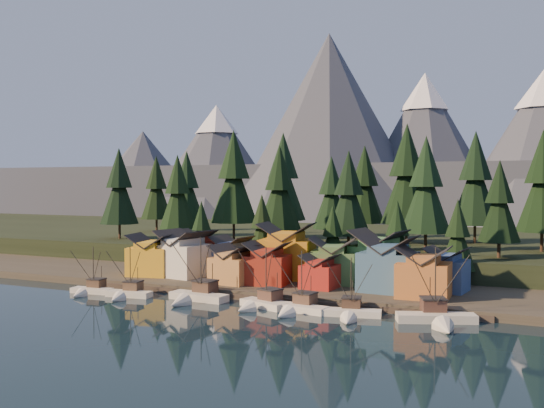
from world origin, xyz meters
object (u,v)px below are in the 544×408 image
at_px(boat_3, 260,295).
at_px(boat_4, 297,300).
at_px(boat_1, 126,287).
at_px(house_back_1, 232,255).
at_px(boat_0, 89,284).
at_px(boat_5, 350,306).
at_px(house_front_0, 152,254).
at_px(house_front_1, 183,252).
at_px(house_back_0, 193,250).
at_px(boat_2, 194,288).
at_px(boat_6, 438,309).

distance_m(boat_3, boat_4, 7.13).
height_order(boat_1, house_back_1, house_back_1).
bearing_deg(boat_0, boat_5, -4.72).
bearing_deg(boat_4, boat_0, -170.56).
xyz_separation_m(house_front_0, house_back_1, (15.74, 7.70, -0.26)).
distance_m(house_front_1, house_back_0, 7.09).
distance_m(boat_0, house_front_1, 21.36).
relative_size(boat_2, boat_3, 1.11).
relative_size(boat_1, boat_3, 0.90).
bearing_deg(boat_1, boat_0, 171.45).
bearing_deg(house_back_0, boat_5, -26.03).
distance_m(boat_3, boat_5, 16.24).
distance_m(house_back_0, house_back_1, 10.29).
height_order(boat_1, house_front_1, house_front_1).
bearing_deg(boat_3, boat_2, -164.58).
bearing_deg(boat_2, boat_1, -165.81).
height_order(house_front_1, house_back_0, house_front_1).
distance_m(house_front_0, house_back_1, 17.52).
bearing_deg(house_back_0, house_front_0, -121.02).
bearing_deg(boat_2, boat_3, 2.23).
relative_size(boat_5, house_back_1, 1.31).
xyz_separation_m(boat_2, house_back_0, (-14.63, 23.05, 4.05)).
bearing_deg(boat_3, house_back_1, 145.75).
bearing_deg(boat_3, boat_1, -158.55).
relative_size(boat_5, boat_6, 0.83).
distance_m(boat_3, boat_6, 29.88).
height_order(boat_1, house_back_0, house_back_0).
bearing_deg(house_back_0, boat_0, -105.26).
height_order(boat_4, house_front_0, house_front_0).
distance_m(boat_6, house_front_1, 58.67).
xyz_separation_m(boat_1, boat_6, (57.01, 2.69, 0.27)).
bearing_deg(house_back_0, house_back_1, -1.30).
bearing_deg(house_back_1, boat_4, -38.18).
xyz_separation_m(boat_0, house_back_0, (8.00, 25.30, 4.52)).
relative_size(boat_0, house_front_0, 0.96).
distance_m(boat_1, boat_2, 13.80).
bearing_deg(house_back_1, boat_1, -105.26).
relative_size(house_front_0, house_back_1, 1.24).
bearing_deg(boat_0, boat_3, -3.56).
bearing_deg(house_front_0, boat_6, -24.70).
bearing_deg(boat_0, boat_1, -6.54).
bearing_deg(house_back_1, boat_3, -46.83).
bearing_deg(boat_0, boat_6, -3.94).
distance_m(boat_2, house_back_1, 23.11).
distance_m(boat_2, boat_3, 13.56).
xyz_separation_m(boat_1, house_back_1, (9.23, 24.71, 3.91)).
bearing_deg(boat_5, boat_3, 166.55).
bearing_deg(house_front_0, house_back_0, 44.70).
height_order(boat_6, house_front_1, boat_6).
height_order(boat_6, house_front_0, boat_6).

